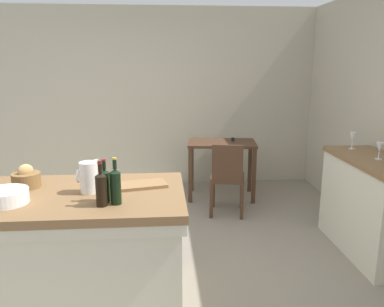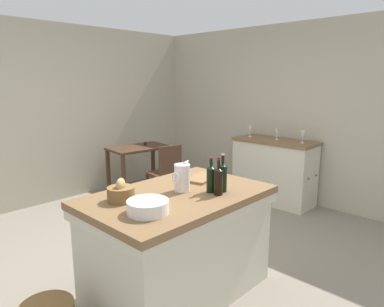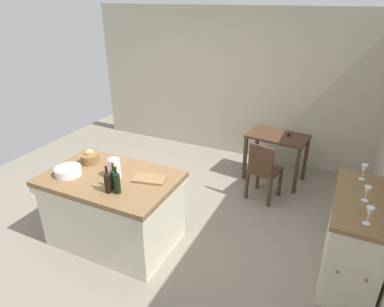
{
  "view_description": "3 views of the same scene",
  "coord_description": "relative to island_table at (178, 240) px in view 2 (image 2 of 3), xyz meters",
  "views": [
    {
      "loc": [
        0.28,
        -3.15,
        1.8
      ],
      "look_at": [
        0.55,
        0.25,
        1.0
      ],
      "focal_mm": 35.84,
      "sensor_mm": 36.0,
      "label": 1
    },
    {
      "loc": [
        -2.22,
        -2.44,
        1.8
      ],
      "look_at": [
        0.52,
        0.16,
        1.0
      ],
      "focal_mm": 32.77,
      "sensor_mm": 36.0,
      "label": 2
    },
    {
      "loc": [
        1.92,
        -3.03,
        2.74
      ],
      "look_at": [
        0.37,
        0.22,
        1.02
      ],
      "focal_mm": 31.13,
      "sensor_mm": 36.0,
      "label": 3
    }
  ],
  "objects": [
    {
      "name": "pitcher",
      "position": [
        0.07,
        0.02,
        0.53
      ],
      "size": [
        0.17,
        0.13,
        0.27
      ],
      "color": "white",
      "rests_on": "island_table"
    },
    {
      "name": "side_cabinet",
      "position": [
        2.58,
        0.62,
        -0.01
      ],
      "size": [
        0.52,
        1.21,
        0.94
      ],
      "color": "brown",
      "rests_on": "ground"
    },
    {
      "name": "wall_right",
      "position": [
        2.92,
        0.47,
        0.82
      ],
      "size": [
        0.12,
        5.2,
        2.6
      ],
      "primitive_type": "cube",
      "color": "#B2AA93",
      "rests_on": "ground"
    },
    {
      "name": "wine_glass_far_left",
      "position": [
        2.61,
        0.22,
        0.58
      ],
      "size": [
        0.07,
        0.07,
        0.17
      ],
      "color": "white",
      "rests_on": "side_cabinet"
    },
    {
      "name": "wine_bottle_amber",
      "position": [
        0.21,
        -0.18,
        0.53
      ],
      "size": [
        0.07,
        0.07,
        0.3
      ],
      "color": "black",
      "rests_on": "island_table"
    },
    {
      "name": "wine_glass_left",
      "position": [
        2.6,
        0.61,
        0.57
      ],
      "size": [
        0.07,
        0.07,
        0.16
      ],
      "color": "white",
      "rests_on": "side_cabinet"
    },
    {
      "name": "ground_plane",
      "position": [
        0.32,
        0.47,
        -0.48
      ],
      "size": [
        6.76,
        6.76,
        0.0
      ],
      "primitive_type": "plane",
      "color": "gray"
    },
    {
      "name": "cutting_board",
      "position": [
        0.45,
        0.13,
        0.42
      ],
      "size": [
        0.39,
        0.28,
        0.02
      ],
      "primitive_type": "cube",
      "rotation": [
        0.0,
        0.0,
        0.23
      ],
      "color": "olive",
      "rests_on": "island_table"
    },
    {
      "name": "wine_bottle_dark",
      "position": [
        0.29,
        -0.24,
        0.54
      ],
      "size": [
        0.07,
        0.07,
        0.32
      ],
      "color": "black",
      "rests_on": "island_table"
    },
    {
      "name": "wine_bottle_green",
      "position": [
        0.2,
        -0.27,
        0.53
      ],
      "size": [
        0.07,
        0.07,
        0.3
      ],
      "color": "black",
      "rests_on": "island_table"
    },
    {
      "name": "wash_bowl",
      "position": [
        -0.45,
        -0.17,
        0.46
      ],
      "size": [
        0.29,
        0.29,
        0.09
      ],
      "primitive_type": "cylinder",
      "color": "white",
      "rests_on": "island_table"
    },
    {
      "name": "writing_desk",
      "position": [
        1.41,
        2.32,
        0.17
      ],
      "size": [
        0.96,
        0.66,
        0.82
      ],
      "color": "#472D1E",
      "rests_on": "ground"
    },
    {
      "name": "wall_back",
      "position": [
        0.32,
        3.07,
        0.82
      ],
      "size": [
        5.32,
        0.12,
        2.6
      ],
      "primitive_type": "cube",
      "color": "#B2AA93",
      "rests_on": "ground"
    },
    {
      "name": "wooden_chair",
      "position": [
        1.37,
        1.66,
        0.01
      ],
      "size": [
        0.47,
        0.47,
        0.9
      ],
      "color": "#472D1E",
      "rests_on": "ground"
    },
    {
      "name": "island_table",
      "position": [
        0.0,
        0.0,
        0.0
      ],
      "size": [
        1.51,
        0.98,
        0.89
      ],
      "color": "brown",
      "rests_on": "ground"
    },
    {
      "name": "wine_glass_middle",
      "position": [
        2.56,
        1.05,
        0.58
      ],
      "size": [
        0.07,
        0.07,
        0.17
      ],
      "color": "white",
      "rests_on": "side_cabinet"
    },
    {
      "name": "bread_basket",
      "position": [
        -0.43,
        0.18,
        0.47
      ],
      "size": [
        0.21,
        0.21,
        0.18
      ],
      "color": "brown",
      "rests_on": "island_table"
    }
  ]
}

